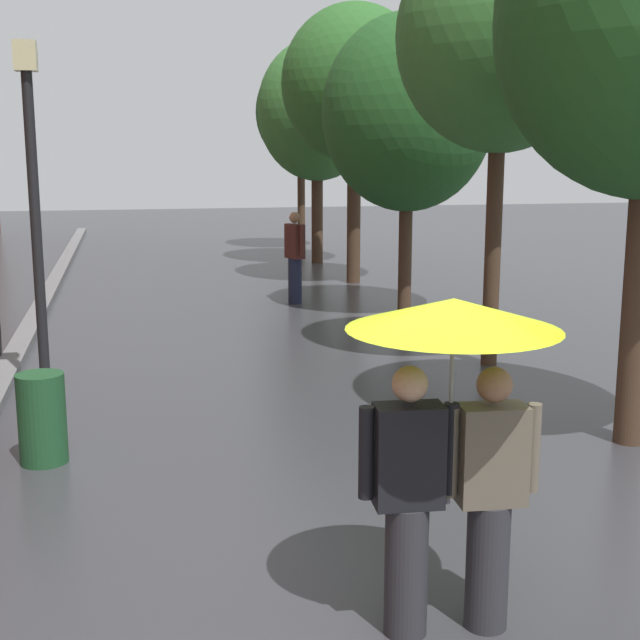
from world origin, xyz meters
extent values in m
plane|color=#38383D|center=(0.00, 0.00, 0.00)|extent=(80.00, 80.00, 0.00)
cube|color=slate|center=(-3.20, 10.00, 0.06)|extent=(0.30, 36.00, 0.12)
cylinder|color=#473323|center=(3.20, 2.72, 1.40)|extent=(0.30, 0.30, 2.81)
cylinder|color=#473323|center=(3.14, 6.04, 1.60)|extent=(0.22, 0.22, 3.19)
ellipsoid|color=#387533|center=(3.14, 6.04, 4.30)|extent=(2.68, 2.68, 2.94)
cylinder|color=#473323|center=(3.22, 9.99, 1.12)|extent=(0.24, 0.24, 2.24)
ellipsoid|color=#235623|center=(3.22, 9.99, 3.51)|extent=(2.98, 2.98, 3.39)
cylinder|color=#473323|center=(3.25, 13.73, 1.51)|extent=(0.30, 0.30, 3.03)
ellipsoid|color=#2D6628|center=(3.25, 13.73, 4.27)|extent=(3.13, 3.13, 3.32)
cylinder|color=#473323|center=(3.21, 17.29, 1.28)|extent=(0.29, 0.29, 2.55)
ellipsoid|color=#387533|center=(3.21, 17.29, 3.88)|extent=(3.02, 3.02, 3.53)
cylinder|color=#473323|center=(3.47, 20.67, 1.41)|extent=(0.22, 0.22, 2.83)
ellipsoid|color=#235623|center=(3.47, 20.67, 3.97)|extent=(2.63, 2.63, 3.05)
cylinder|color=#2D2D33|center=(-0.06, -0.13, 0.41)|extent=(0.26, 0.26, 0.81)
cube|color=black|center=(-0.06, -0.13, 1.12)|extent=(0.42, 0.25, 0.61)
sphere|color=tan|center=(-0.06, -0.13, 1.55)|extent=(0.21, 0.21, 0.21)
cylinder|color=black|center=(-0.31, -0.11, 1.15)|extent=(0.09, 0.09, 0.55)
cylinder|color=black|center=(0.19, -0.15, 1.15)|extent=(0.09, 0.09, 0.55)
cylinder|color=#2D2D33|center=(0.44, -0.17, 0.40)|extent=(0.26, 0.26, 0.80)
cube|color=#665B4C|center=(0.44, -0.17, 1.10)|extent=(0.42, 0.25, 0.60)
sphere|color=#9E7051|center=(0.44, -0.17, 1.53)|extent=(0.21, 0.21, 0.21)
cylinder|color=#665B4C|center=(0.19, -0.15, 1.13)|extent=(0.09, 0.09, 0.54)
cylinder|color=#665B4C|center=(0.69, -0.19, 1.13)|extent=(0.09, 0.09, 0.54)
cylinder|color=#9E9EA3|center=(0.19, -0.13, 1.34)|extent=(0.02, 0.02, 1.08)
cone|color=#BCE019|center=(0.19, -0.13, 1.95)|extent=(1.24, 1.24, 0.18)
cylinder|color=black|center=(-2.60, 5.53, 1.86)|extent=(0.12, 0.12, 3.71)
cube|color=beige|center=(-2.60, 5.53, 3.87)|extent=(0.24, 0.24, 0.32)
cylinder|color=#1E4C28|center=(-2.44, 3.39, 0.42)|extent=(0.44, 0.44, 0.85)
cylinder|color=#1E233D|center=(1.49, 11.40, 0.43)|extent=(0.26, 0.26, 0.86)
cube|color=#4C231E|center=(1.49, 11.40, 1.19)|extent=(0.35, 0.45, 0.65)
sphere|color=#9E7051|center=(1.49, 11.40, 1.63)|extent=(0.21, 0.21, 0.21)
cylinder|color=#4C231E|center=(1.40, 11.63, 1.22)|extent=(0.09, 0.09, 0.58)
cylinder|color=#4C231E|center=(1.58, 11.17, 1.22)|extent=(0.09, 0.09, 0.58)
camera|label=1|loc=(-1.60, -4.69, 2.85)|focal=48.74mm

